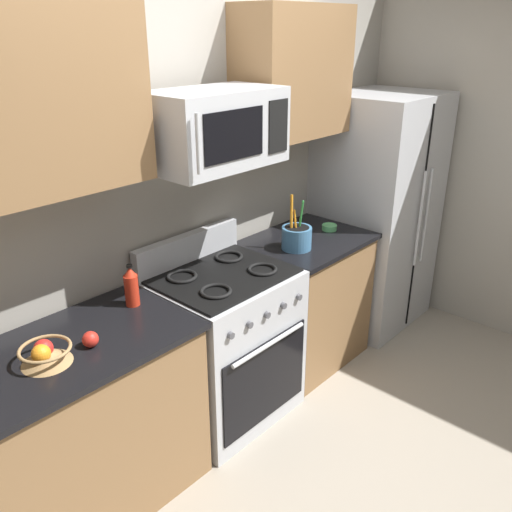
{
  "coord_description": "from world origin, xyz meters",
  "views": [
    {
      "loc": [
        -1.88,
        -1.24,
        2.2
      ],
      "look_at": [
        0.14,
        0.58,
        1.03
      ],
      "focal_mm": 37.59,
      "sensor_mm": 36.0,
      "label": 1
    }
  ],
  "objects_px": {
    "prep_bowl": "(329,227)",
    "bottle_hot_sauce": "(131,287)",
    "microwave": "(215,128)",
    "refrigerator": "(376,212)",
    "fruit_basket": "(45,354)",
    "apple_loose": "(90,339)",
    "utensil_crock": "(297,237)",
    "range_oven": "(224,343)"
  },
  "relations": [
    {
      "from": "microwave",
      "to": "bottle_hot_sauce",
      "type": "distance_m",
      "value": 0.89
    },
    {
      "from": "bottle_hot_sauce",
      "to": "utensil_crock",
      "type": "bearing_deg",
      "value": -7.74
    },
    {
      "from": "microwave",
      "to": "prep_bowl",
      "type": "xyz_separation_m",
      "value": [
        1.01,
        -0.04,
        -0.8
      ]
    },
    {
      "from": "range_oven",
      "to": "apple_loose",
      "type": "distance_m",
      "value": 1.0
    },
    {
      "from": "range_oven",
      "to": "refrigerator",
      "type": "height_order",
      "value": "refrigerator"
    },
    {
      "from": "microwave",
      "to": "bottle_hot_sauce",
      "type": "bearing_deg",
      "value": 171.95
    },
    {
      "from": "bottle_hot_sauce",
      "to": "apple_loose",
      "type": "bearing_deg",
      "value": -152.87
    },
    {
      "from": "range_oven",
      "to": "microwave",
      "type": "distance_m",
      "value": 1.25
    },
    {
      "from": "refrigerator",
      "to": "apple_loose",
      "type": "bearing_deg",
      "value": -178.62
    },
    {
      "from": "refrigerator",
      "to": "bottle_hot_sauce",
      "type": "xyz_separation_m",
      "value": [
        -2.16,
        0.12,
        0.13
      ]
    },
    {
      "from": "bottle_hot_sauce",
      "to": "refrigerator",
      "type": "bearing_deg",
      "value": -3.19
    },
    {
      "from": "refrigerator",
      "to": "bottle_hot_sauce",
      "type": "relative_size",
      "value": 8.04
    },
    {
      "from": "microwave",
      "to": "refrigerator",
      "type": "bearing_deg",
      "value": -1.59
    },
    {
      "from": "apple_loose",
      "to": "prep_bowl",
      "type": "xyz_separation_m",
      "value": [
        1.89,
        0.06,
        -0.02
      ]
    },
    {
      "from": "apple_loose",
      "to": "refrigerator",
      "type": "bearing_deg",
      "value": 1.38
    },
    {
      "from": "utensil_crock",
      "to": "apple_loose",
      "type": "relative_size",
      "value": 4.82
    },
    {
      "from": "range_oven",
      "to": "fruit_basket",
      "type": "relative_size",
      "value": 5.05
    },
    {
      "from": "utensil_crock",
      "to": "prep_bowl",
      "type": "xyz_separation_m",
      "value": [
        0.41,
        0.04,
        -0.06
      ]
    },
    {
      "from": "fruit_basket",
      "to": "bottle_hot_sauce",
      "type": "xyz_separation_m",
      "value": [
        0.55,
        0.15,
        0.06
      ]
    },
    {
      "from": "microwave",
      "to": "bottle_hot_sauce",
      "type": "relative_size",
      "value": 3.23
    },
    {
      "from": "utensil_crock",
      "to": "bottle_hot_sauce",
      "type": "relative_size",
      "value": 1.58
    },
    {
      "from": "prep_bowl",
      "to": "bottle_hot_sauce",
      "type": "bearing_deg",
      "value": 175.68
    },
    {
      "from": "utensil_crock",
      "to": "prep_bowl",
      "type": "relative_size",
      "value": 3.38
    },
    {
      "from": "range_oven",
      "to": "utensil_crock",
      "type": "relative_size",
      "value": 3.14
    },
    {
      "from": "microwave",
      "to": "fruit_basket",
      "type": "xyz_separation_m",
      "value": [
        -1.08,
        -0.08,
        -0.77
      ]
    },
    {
      "from": "utensil_crock",
      "to": "apple_loose",
      "type": "height_order",
      "value": "utensil_crock"
    },
    {
      "from": "refrigerator",
      "to": "microwave",
      "type": "height_order",
      "value": "microwave"
    },
    {
      "from": "range_oven",
      "to": "bottle_hot_sauce",
      "type": "bearing_deg",
      "value": 169.03
    },
    {
      "from": "fruit_basket",
      "to": "prep_bowl",
      "type": "xyz_separation_m",
      "value": [
        2.09,
        0.04,
        -0.02
      ]
    },
    {
      "from": "range_oven",
      "to": "refrigerator",
      "type": "bearing_deg",
      "value": -0.61
    },
    {
      "from": "bottle_hot_sauce",
      "to": "prep_bowl",
      "type": "relative_size",
      "value": 2.14
    },
    {
      "from": "microwave",
      "to": "fruit_basket",
      "type": "relative_size",
      "value": 3.29
    },
    {
      "from": "apple_loose",
      "to": "prep_bowl",
      "type": "bearing_deg",
      "value": 1.93
    },
    {
      "from": "fruit_basket",
      "to": "apple_loose",
      "type": "height_order",
      "value": "fruit_basket"
    },
    {
      "from": "prep_bowl",
      "to": "utensil_crock",
      "type": "bearing_deg",
      "value": -174.87
    },
    {
      "from": "utensil_crock",
      "to": "fruit_basket",
      "type": "bearing_deg",
      "value": 179.96
    },
    {
      "from": "refrigerator",
      "to": "prep_bowl",
      "type": "distance_m",
      "value": 0.62
    },
    {
      "from": "refrigerator",
      "to": "fruit_basket",
      "type": "xyz_separation_m",
      "value": [
        -2.7,
        -0.03,
        0.07
      ]
    },
    {
      "from": "range_oven",
      "to": "fruit_basket",
      "type": "xyz_separation_m",
      "value": [
        -1.08,
        -0.05,
        0.48
      ]
    },
    {
      "from": "range_oven",
      "to": "refrigerator",
      "type": "distance_m",
      "value": 1.68
    },
    {
      "from": "range_oven",
      "to": "bottle_hot_sauce",
      "type": "relative_size",
      "value": 4.96
    },
    {
      "from": "prep_bowl",
      "to": "microwave",
      "type": "bearing_deg",
      "value": 177.65
    }
  ]
}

